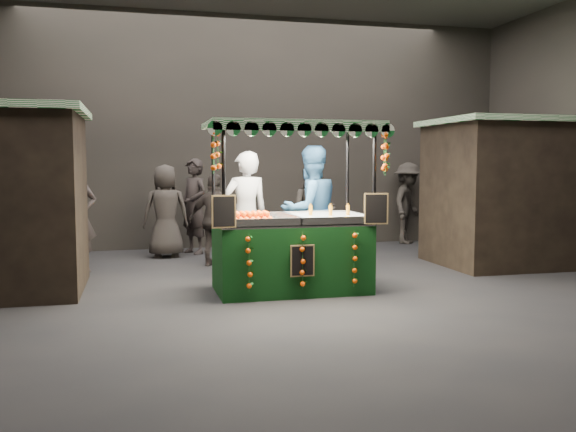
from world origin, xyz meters
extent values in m
plane|color=black|center=(0.00, 0.00, 0.00)|extent=(12.00, 12.00, 0.00)
cube|color=black|center=(0.00, 5.00, 2.50)|extent=(12.00, 0.10, 5.00)
cube|color=black|center=(0.00, -5.00, 2.50)|extent=(12.00, 0.10, 5.00)
cube|color=black|center=(4.40, 1.50, 1.25)|extent=(2.80, 2.00, 2.50)
cube|color=#135A21|center=(4.40, 1.50, 2.55)|extent=(3.00, 2.20, 0.10)
cube|color=black|center=(-0.12, 0.15, 0.48)|extent=(2.12, 1.15, 0.96)
cube|color=silver|center=(-0.12, 0.15, 0.98)|extent=(2.12, 1.15, 0.04)
cylinder|color=black|center=(-1.15, -0.40, 1.15)|extent=(0.05, 0.05, 2.31)
cylinder|color=black|center=(0.91, -0.40, 1.15)|extent=(0.05, 0.05, 2.31)
cylinder|color=black|center=(-1.15, 0.70, 1.15)|extent=(0.05, 0.05, 2.31)
cylinder|color=black|center=(0.91, 0.70, 1.15)|extent=(0.05, 0.05, 2.31)
cube|color=#135A21|center=(-0.12, 0.15, 2.35)|extent=(2.36, 1.39, 0.08)
cube|color=white|center=(0.46, 0.15, 1.04)|extent=(0.94, 1.04, 0.08)
cube|color=black|center=(-1.16, -0.46, 1.20)|extent=(0.32, 0.09, 0.42)
cube|color=black|center=(0.92, -0.46, 1.20)|extent=(0.32, 0.09, 0.42)
cube|color=black|center=(-0.12, -0.47, 0.53)|extent=(0.33, 0.02, 0.42)
imported|color=gray|center=(-0.58, 1.23, 1.00)|extent=(0.80, 0.59, 2.01)
imported|color=navy|center=(0.47, 1.21, 1.05)|extent=(1.20, 1.04, 2.10)
imported|color=#2C2524|center=(-3.22, 2.49, 0.92)|extent=(0.75, 0.58, 1.84)
imported|color=#2D2824|center=(1.05, 3.06, 0.89)|extent=(1.03, 0.90, 1.79)
imported|color=#2A2422|center=(-0.89, 2.55, 0.82)|extent=(1.04, 0.76, 1.64)
imported|color=#272320|center=(3.74, 4.59, 0.92)|extent=(1.30, 1.34, 1.84)
imported|color=#2E2825|center=(-1.70, 3.79, 0.90)|extent=(0.89, 0.58, 1.80)
imported|color=#2B2623|center=(4.50, 3.93, 0.75)|extent=(0.86, 1.47, 1.51)
imported|color=black|center=(-1.12, 4.16, 0.96)|extent=(0.76, 0.84, 1.92)
camera|label=1|loc=(-2.23, -8.20, 1.81)|focal=38.14mm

